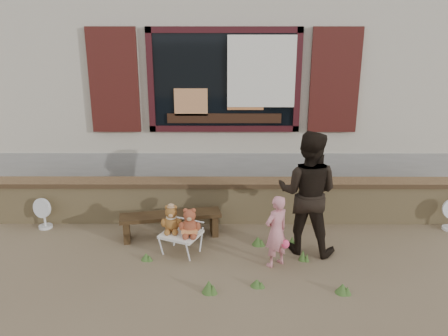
{
  "coord_description": "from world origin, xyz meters",
  "views": [
    {
      "loc": [
        0.02,
        -5.82,
        3.15
      ],
      "look_at": [
        0.0,
        0.6,
        1.0
      ],
      "focal_mm": 38.0,
      "sensor_mm": 36.0,
      "label": 1
    }
  ],
  "objects_px": {
    "folding_chair": "(181,235)",
    "teddy_bear_left": "(171,218)",
    "child": "(276,231)",
    "adult": "(308,193)",
    "teddy_bear_right": "(190,221)",
    "bench": "(171,220)"
  },
  "relations": [
    {
      "from": "folding_chair",
      "to": "teddy_bear_left",
      "type": "xyz_separation_m",
      "value": [
        -0.13,
        0.06,
        0.22
      ]
    },
    {
      "from": "child",
      "to": "adult",
      "type": "bearing_deg",
      "value": -173.1
    },
    {
      "from": "teddy_bear_right",
      "to": "folding_chair",
      "type": "bearing_deg",
      "value": 180.0
    },
    {
      "from": "folding_chair",
      "to": "bench",
      "type": "bearing_deg",
      "value": 136.23
    },
    {
      "from": "teddy_bear_right",
      "to": "bench",
      "type": "bearing_deg",
      "value": 145.21
    },
    {
      "from": "bench",
      "to": "adult",
      "type": "bearing_deg",
      "value": -21.68
    },
    {
      "from": "bench",
      "to": "teddy_bear_right",
      "type": "distance_m",
      "value": 0.66
    },
    {
      "from": "teddy_bear_right",
      "to": "child",
      "type": "distance_m",
      "value": 1.14
    },
    {
      "from": "adult",
      "to": "teddy_bear_left",
      "type": "bearing_deg",
      "value": 20.52
    },
    {
      "from": "folding_chair",
      "to": "child",
      "type": "relative_size",
      "value": 0.65
    },
    {
      "from": "teddy_bear_left",
      "to": "child",
      "type": "relative_size",
      "value": 0.4
    },
    {
      "from": "bench",
      "to": "adult",
      "type": "xyz_separation_m",
      "value": [
        1.88,
        -0.38,
        0.57
      ]
    },
    {
      "from": "bench",
      "to": "adult",
      "type": "height_order",
      "value": "adult"
    },
    {
      "from": "folding_chair",
      "to": "child",
      "type": "height_order",
      "value": "child"
    },
    {
      "from": "teddy_bear_right",
      "to": "adult",
      "type": "relative_size",
      "value": 0.23
    },
    {
      "from": "bench",
      "to": "adult",
      "type": "distance_m",
      "value": 2.0
    },
    {
      "from": "teddy_bear_left",
      "to": "teddy_bear_right",
      "type": "relative_size",
      "value": 0.98
    },
    {
      "from": "folding_chair",
      "to": "teddy_bear_left",
      "type": "height_order",
      "value": "teddy_bear_left"
    },
    {
      "from": "child",
      "to": "adult",
      "type": "relative_size",
      "value": 0.57
    },
    {
      "from": "bench",
      "to": "teddy_bear_right",
      "type": "xyz_separation_m",
      "value": [
        0.32,
        -0.53,
        0.23
      ]
    },
    {
      "from": "bench",
      "to": "child",
      "type": "bearing_deg",
      "value": -39.17
    },
    {
      "from": "folding_chair",
      "to": "child",
      "type": "distance_m",
      "value": 1.3
    }
  ]
}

